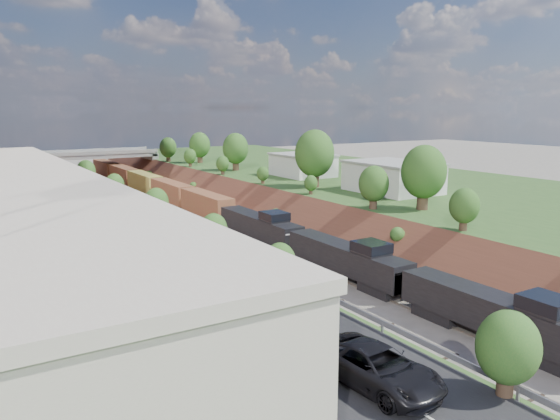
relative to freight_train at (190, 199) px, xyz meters
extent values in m
cube|color=#305121|center=(30.40, -15.91, 0.10)|extent=(44.00, 180.00, 5.00)
cube|color=brown|center=(-13.60, -15.91, -2.40)|extent=(10.00, 180.00, 10.00)
cube|color=brown|center=(8.40, -15.91, -2.40)|extent=(10.00, 180.00, 10.00)
cube|color=gray|center=(-5.20, -15.91, -2.31)|extent=(1.58, 180.00, 0.18)
cube|color=gray|center=(0.00, -15.91, -2.31)|extent=(1.58, 180.00, 0.18)
cube|color=black|center=(-18.10, -15.91, 2.65)|extent=(8.00, 180.00, 0.10)
cube|color=#99999E|center=(-14.00, -15.91, 3.15)|extent=(0.06, 171.00, 0.30)
cube|color=gray|center=(-14.10, 46.09, 0.70)|extent=(1.50, 8.00, 6.20)
cube|color=gray|center=(8.90, 46.09, 0.70)|extent=(1.50, 8.00, 6.20)
cube|color=gray|center=(-2.60, 46.09, 3.80)|extent=(24.00, 8.00, 1.00)
cube|color=gray|center=(-2.60, 42.09, 4.60)|extent=(24.00, 0.30, 0.80)
cube|color=gray|center=(-2.60, 50.09, 4.60)|extent=(24.00, 0.30, 0.80)
cube|color=silver|center=(20.90, -23.91, 4.60)|extent=(9.00, 12.00, 4.00)
cube|color=silver|center=(20.40, -1.91, 4.40)|extent=(8.00, 10.00, 3.60)
cylinder|color=#473323|center=(14.40, -35.91, 3.91)|extent=(1.30, 1.30, 2.62)
ellipsoid|color=#275B20|center=(14.40, -35.91, 7.06)|extent=(5.25, 5.25, 6.30)
cylinder|color=#473323|center=(-14.40, -55.91, 3.21)|extent=(0.66, 0.66, 1.22)
ellipsoid|color=#275B20|center=(-14.40, -55.91, 4.68)|extent=(2.45, 2.45, 2.94)
cube|color=black|center=(0.00, -57.24, -0.24)|extent=(2.74, 16.42, 2.53)
cube|color=black|center=(0.00, -60.96, 1.70)|extent=(2.68, 3.10, 0.90)
cube|color=black|center=(0.00, -39.82, -0.24)|extent=(2.74, 16.42, 2.53)
cube|color=black|center=(0.00, -22.40, -0.24)|extent=(2.74, 16.42, 2.53)
cube|color=brown|center=(0.00, 23.53, 0.14)|extent=(2.74, 73.43, 3.28)
imported|color=black|center=(-18.18, -64.66, 3.56)|extent=(3.44, 6.44, 1.72)
camera|label=1|loc=(-32.99, -80.82, 14.40)|focal=35.00mm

